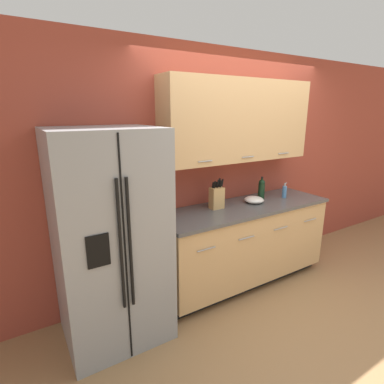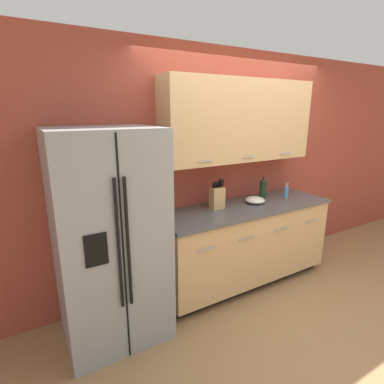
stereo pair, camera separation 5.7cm
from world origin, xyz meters
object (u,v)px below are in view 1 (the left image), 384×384
at_px(refrigerator, 110,238).
at_px(soap_dispenser, 284,192).
at_px(knife_block, 217,197).
at_px(wine_bottle, 261,189).
at_px(mixing_bowl, 254,200).

relative_size(refrigerator, soap_dispenser, 10.07).
bearing_deg(refrigerator, knife_block, 6.69).
xyz_separation_m(wine_bottle, mixing_bowl, (-0.17, -0.06, -0.09)).
distance_m(refrigerator, soap_dispenser, 2.15).
distance_m(refrigerator, wine_bottle, 1.86).
height_order(soap_dispenser, mixing_bowl, soap_dispenser).
relative_size(refrigerator, knife_block, 5.61).
distance_m(wine_bottle, soap_dispenser, 0.31).
relative_size(wine_bottle, mixing_bowl, 1.24).
bearing_deg(wine_bottle, soap_dispenser, -17.50).
distance_m(knife_block, mixing_bowl, 0.49).
relative_size(knife_block, soap_dispenser, 1.79).
distance_m(wine_bottle, mixing_bowl, 0.20).
relative_size(soap_dispenser, mixing_bowl, 0.83).
xyz_separation_m(refrigerator, knife_block, (1.20, 0.14, 0.14)).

